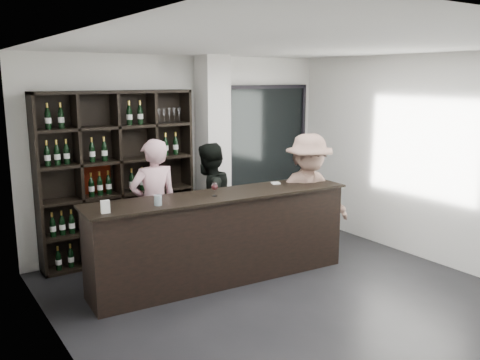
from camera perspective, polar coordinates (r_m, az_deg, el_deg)
floor at (r=6.08m, az=6.48°, el=-13.69°), size 5.00×5.50×0.01m
wine_shelf at (r=7.31m, az=-13.55°, el=0.29°), size 2.20×0.35×2.40m
structural_column at (r=7.81m, az=-3.02°, el=3.17°), size 0.40×0.40×2.90m
glass_panel at (r=8.66m, az=3.09°, el=3.64°), size 1.60×0.08×2.10m
tasting_counter at (r=6.51m, az=-2.07°, el=-6.45°), size 3.45×0.71×1.14m
taster_pink at (r=6.80m, az=-9.60°, el=-2.96°), size 0.67×0.46×1.80m
taster_black at (r=7.18m, az=-3.53°, el=-2.53°), size 1.00×0.91×1.68m
customer at (r=7.17m, az=7.64°, el=-2.07°), size 1.33×1.03×1.82m
wine_glass at (r=6.22m, az=-2.87°, el=-0.97°), size 0.09×0.09×0.19m
spit_cup at (r=5.86m, az=-9.20°, el=-2.25°), size 0.11×0.11×0.12m
napkin_stack at (r=6.99m, az=4.03°, el=-0.35°), size 0.13×0.13×0.02m
card_stand at (r=5.64m, az=-14.89°, el=-2.93°), size 0.10×0.06×0.14m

